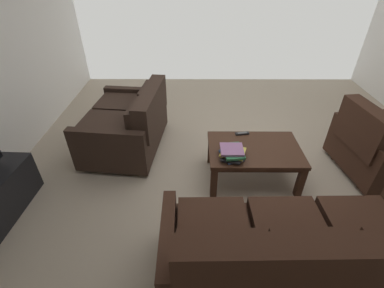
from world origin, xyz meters
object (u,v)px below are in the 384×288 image
object	(u,v)px
coffee_table	(254,153)
book_stack	(232,152)
sofa_main	(292,254)
tv_remote	(242,133)
loveseat_near	(129,124)
armchair_side	(378,146)

from	to	relation	value
coffee_table	book_stack	size ratio (longest dim) A/B	3.06
sofa_main	tv_remote	bearing A→B (deg)	-84.30
coffee_table	loveseat_near	bearing A→B (deg)	-22.14
sofa_main	loveseat_near	distance (m)	2.42
sofa_main	loveseat_near	xyz separation A→B (m)	(1.56, -1.85, -0.00)
loveseat_near	coffee_table	distance (m)	1.63
coffee_table	tv_remote	distance (m)	0.30
armchair_side	book_stack	xyz separation A→B (m)	(1.70, 0.27, 0.11)
sofa_main	book_stack	distance (m)	1.14
loveseat_near	coffee_table	bearing A→B (deg)	157.86
book_stack	tv_remote	world-z (taller)	book_stack
loveseat_near	coffee_table	size ratio (longest dim) A/B	1.33
coffee_table	sofa_main	bearing A→B (deg)	92.24
book_stack	sofa_main	bearing A→B (deg)	106.24
loveseat_near	coffee_table	world-z (taller)	loveseat_near
sofa_main	loveseat_near	bearing A→B (deg)	-49.96
loveseat_near	armchair_side	size ratio (longest dim) A/B	1.36
sofa_main	book_stack	world-z (taller)	sofa_main
armchair_side	loveseat_near	bearing A→B (deg)	-9.52
sofa_main	coffee_table	world-z (taller)	sofa_main
sofa_main	coffee_table	distance (m)	1.24
tv_remote	book_stack	bearing A→B (deg)	68.77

